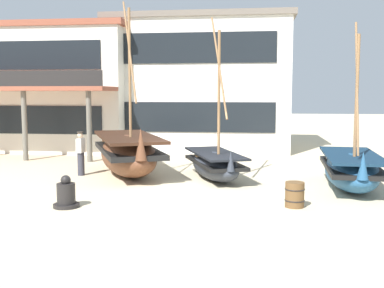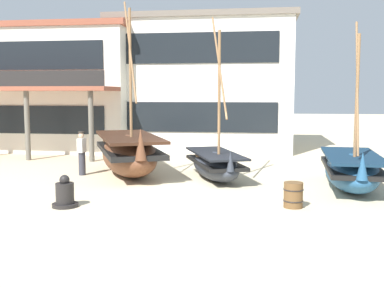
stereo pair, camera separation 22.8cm
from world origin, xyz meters
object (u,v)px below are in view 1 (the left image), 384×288
object	(u,v)px
fishing_boat_far_right	(215,164)
harbor_building_main	(202,84)
fishing_boat_centre_large	(128,153)
fisherman_by_hull	(81,154)
wooden_barrel	(295,195)
capstan_winch	(66,195)
harbor_building_annex	(40,89)
fishing_boat_near_left	(351,170)

from	to	relation	value
fishing_boat_far_right	harbor_building_main	distance (m)	10.75
fishing_boat_centre_large	fishing_boat_far_right	distance (m)	3.44
fisherman_by_hull	wooden_barrel	world-z (taller)	fisherman_by_hull
fishing_boat_centre_large	harbor_building_main	distance (m)	10.22
fisherman_by_hull	capstan_winch	size ratio (longest dim) A/B	1.89
fishing_boat_far_right	harbor_building_main	size ratio (longest dim) A/B	0.59
fishing_boat_far_right	wooden_barrel	world-z (taller)	fishing_boat_far_right
fisherman_by_hull	capstan_winch	xyz separation A→B (m)	(1.42, -4.90, -0.49)
harbor_building_annex	wooden_barrel	bearing A→B (deg)	-43.63
harbor_building_annex	harbor_building_main	bearing A→B (deg)	9.35
harbor_building_main	harbor_building_annex	distance (m)	9.28
fishing_boat_near_left	harbor_building_annex	bearing A→B (deg)	147.29
fishing_boat_far_right	wooden_barrel	distance (m)	4.69
fishing_boat_near_left	fishing_boat_far_right	size ratio (longest dim) A/B	0.92
fishing_boat_centre_large	harbor_building_main	xyz separation A→B (m)	(1.83, 9.65, 2.81)
capstan_winch	harbor_building_annex	xyz separation A→B (m)	(-7.01, 13.44, 3.07)
fisherman_by_hull	harbor_building_main	xyz separation A→B (m)	(3.57, 10.05, 2.82)
capstan_winch	wooden_barrel	size ratio (longest dim) A/B	1.28
fishing_boat_centre_large	fisherman_by_hull	bearing A→B (deg)	-167.26
capstan_winch	harbor_building_main	xyz separation A→B (m)	(2.14, 14.94, 3.31)
fishing_boat_centre_large	harbor_building_main	bearing A→B (deg)	79.29
wooden_barrel	harbor_building_annex	xyz separation A→B (m)	(-13.24, 12.62, 3.06)
capstan_winch	harbor_building_main	world-z (taller)	harbor_building_main
fisherman_by_hull	harbor_building_annex	distance (m)	10.53
fishing_boat_near_left	wooden_barrel	bearing A→B (deg)	-126.39
harbor_building_main	harbor_building_annex	size ratio (longest dim) A/B	0.89
fishing_boat_near_left	fisherman_by_hull	bearing A→B (deg)	172.47
fishing_boat_near_left	harbor_building_main	size ratio (longest dim) A/B	0.54
fishing_boat_far_right	fisherman_by_hull	distance (m)	5.14
wooden_barrel	harbor_building_main	distance (m)	15.07
fishing_boat_near_left	fisherman_by_hull	world-z (taller)	fishing_boat_near_left
capstan_winch	wooden_barrel	world-z (taller)	capstan_winch
capstan_winch	harbor_building_main	bearing A→B (deg)	81.84
fishing_boat_near_left	wooden_barrel	distance (m)	3.48
fisherman_by_hull	capstan_winch	distance (m)	5.12
fishing_boat_near_left	fisherman_by_hull	xyz separation A→B (m)	(-9.71, 1.28, 0.20)
fishing_boat_far_right	fishing_boat_near_left	bearing A→B (deg)	-14.20
fishing_boat_far_right	harbor_building_annex	world-z (taller)	harbor_building_annex
capstan_winch	harbor_building_main	size ratio (longest dim) A/B	0.09
wooden_barrel	fishing_boat_centre_large	bearing A→B (deg)	142.87
fishing_boat_near_left	harbor_building_main	distance (m)	13.24
fisherman_by_hull	harbor_building_main	bearing A→B (deg)	70.46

